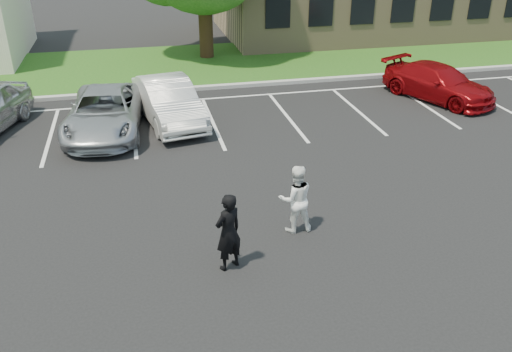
# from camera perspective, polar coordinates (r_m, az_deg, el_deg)

# --- Properties ---
(ground_plane) EXTENTS (90.00, 90.00, 0.00)m
(ground_plane) POSITION_cam_1_polar(r_m,az_deg,el_deg) (12.72, 1.01, -7.02)
(ground_plane) COLOR black
(ground_plane) RESTS_ON ground
(curb) EXTENTS (40.00, 0.30, 0.15)m
(curb) POSITION_cam_1_polar(r_m,az_deg,el_deg) (23.48, -6.09, 9.20)
(curb) COLOR gray
(curb) RESTS_ON ground
(grass_strip) EXTENTS (44.00, 8.00, 0.08)m
(grass_strip) POSITION_cam_1_polar(r_m,az_deg,el_deg) (27.31, -7.20, 11.55)
(grass_strip) COLOR #154F13
(grass_strip) RESTS_ON ground
(stall_lines) EXTENTS (34.00, 5.36, 0.01)m
(stall_lines) POSITION_cam_1_polar(r_m,az_deg,el_deg) (20.86, -1.14, 6.88)
(stall_lines) COLOR silver
(stall_lines) RESTS_ON ground
(man_black_suit) EXTENTS (0.78, 0.69, 1.79)m
(man_black_suit) POSITION_cam_1_polar(r_m,az_deg,el_deg) (11.45, -2.93, -5.92)
(man_black_suit) COLOR black
(man_black_suit) RESTS_ON ground
(man_white_shirt) EXTENTS (0.84, 0.67, 1.70)m
(man_white_shirt) POSITION_cam_1_polar(r_m,az_deg,el_deg) (12.80, 4.21, -2.41)
(man_white_shirt) COLOR white
(man_white_shirt) RESTS_ON ground
(car_silver_minivan) EXTENTS (2.97, 5.46, 1.45)m
(car_silver_minivan) POSITION_cam_1_polar(r_m,az_deg,el_deg) (19.29, -15.61, 6.50)
(car_silver_minivan) COLOR #A9ABB1
(car_silver_minivan) RESTS_ON ground
(car_white_sedan) EXTENTS (2.48, 4.97, 1.56)m
(car_white_sedan) POSITION_cam_1_polar(r_m,az_deg,el_deg) (19.72, -9.19, 7.75)
(car_white_sedan) COLOR silver
(car_white_sedan) RESTS_ON ground
(car_red_compact) EXTENTS (3.71, 5.10, 1.37)m
(car_red_compact) POSITION_cam_1_polar(r_m,az_deg,el_deg) (23.17, 18.64, 9.30)
(car_red_compact) COLOR maroon
(car_red_compact) RESTS_ON ground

